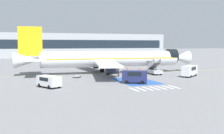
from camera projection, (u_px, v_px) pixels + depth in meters
ground_plane at (104, 74)px, 62.17m from camera, size 600.00×600.00×0.00m
apron_leadline_yellow at (111, 73)px, 62.63m from camera, size 76.76×6.30×0.01m
apron_stand_patch_blue at (136, 81)px, 49.71m from camera, size 6.68×10.87×0.01m
apron_walkway_bar_0 at (134, 89)px, 40.50m from camera, size 0.44×3.60×0.01m
apron_walkway_bar_1 at (141, 89)px, 40.90m from camera, size 0.44×3.60×0.01m
apron_walkway_bar_2 at (148, 89)px, 41.31m from camera, size 0.44×3.60×0.01m
apron_walkway_bar_3 at (154, 88)px, 41.71m from camera, size 0.44×3.60×0.01m
apron_walkway_bar_4 at (161, 88)px, 42.11m from camera, size 0.44×3.60×0.01m
apron_walkway_bar_5 at (167, 87)px, 42.52m from camera, size 0.44×3.60×0.01m
apron_walkway_bar_6 at (174, 87)px, 42.92m from camera, size 0.44×3.60×0.01m
airliner at (109, 59)px, 62.16m from camera, size 42.64×31.75×10.83m
boarding_stairs_forward at (154, 70)px, 60.70m from camera, size 2.57×5.37×3.80m
fuel_tanker at (68, 61)px, 80.36m from camera, size 10.44×3.66×3.58m
service_van_0 at (190, 70)px, 56.37m from camera, size 5.40×4.53×2.37m
service_van_1 at (135, 76)px, 46.72m from camera, size 4.73×3.71×2.33m
service_van_2 at (49, 81)px, 42.11m from camera, size 3.79×4.68×1.89m
baggage_cart at (77, 76)px, 55.21m from camera, size 2.31×2.96×0.87m
ground_crew_0 at (140, 71)px, 59.08m from camera, size 0.48×0.45×1.69m
ground_crew_1 at (119, 72)px, 56.80m from camera, size 0.46×0.29×1.82m
ground_crew_2 at (128, 71)px, 59.00m from camera, size 0.48×0.36×1.73m
traffic_cone_0 at (184, 71)px, 64.60m from camera, size 0.59×0.59×0.65m
traffic_cone_1 at (136, 74)px, 58.01m from camera, size 0.50×0.50×0.56m
terminal_building at (47, 45)px, 139.71m from camera, size 135.23×12.10×12.75m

